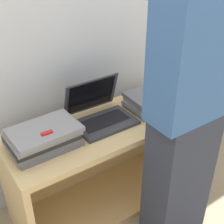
{
  "coord_description": "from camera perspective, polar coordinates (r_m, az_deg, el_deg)",
  "views": [
    {
      "loc": [
        -0.82,
        -1.04,
        1.61
      ],
      "look_at": [
        0.0,
        0.17,
        0.73
      ],
      "focal_mm": 50.0,
      "sensor_mm": 36.0,
      "label": 1
    }
  ],
  "objects": [
    {
      "name": "laptop_stack_left",
      "position": [
        1.65,
        -12.45,
        -4.55
      ],
      "size": [
        0.37,
        0.25,
        0.12
      ],
      "color": "slate",
      "rests_on": "cart"
    },
    {
      "name": "cart",
      "position": [
        2.04,
        -2.09,
        -8.62
      ],
      "size": [
        1.19,
        0.48,
        0.61
      ],
      "color": "tan",
      "rests_on": "ground_plane"
    },
    {
      "name": "inventory_tag",
      "position": [
        1.57,
        -11.84,
        -3.74
      ],
      "size": [
        0.06,
        0.02,
        0.01
      ],
      "color": "red",
      "rests_on": "laptop_stack_left"
    },
    {
      "name": "laptop_open",
      "position": [
        1.83,
        -2.14,
        -0.25
      ],
      "size": [
        0.35,
        0.3,
        0.24
      ],
      "color": "#333338",
      "rests_on": "cart"
    },
    {
      "name": "ground_plane",
      "position": [
        2.09,
        2.76,
        -19.41
      ],
      "size": [
        12.0,
        12.0,
        0.0
      ],
      "primitive_type": "plane",
      "color": "gray"
    },
    {
      "name": "wall_back",
      "position": [
        1.86,
        -7.62,
        18.21
      ],
      "size": [
        8.0,
        0.05,
        2.4
      ],
      "color": "silver",
      "rests_on": "ground_plane"
    },
    {
      "name": "person",
      "position": [
        1.51,
        13.58,
        0.61
      ],
      "size": [
        0.4,
        0.53,
        1.71
      ],
      "color": "#2D3342",
      "rests_on": "ground_plane"
    },
    {
      "name": "laptop_stack_right",
      "position": [
        2.0,
        7.83,
        2.31
      ],
      "size": [
        0.37,
        0.25,
        0.09
      ],
      "color": "slate",
      "rests_on": "cart"
    }
  ]
}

